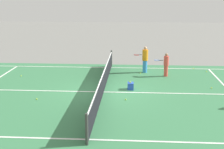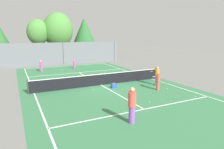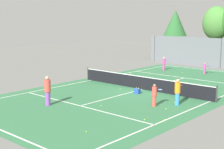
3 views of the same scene
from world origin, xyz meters
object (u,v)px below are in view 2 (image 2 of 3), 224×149
(tennis_ball_2, at_px, (105,64))
(tennis_ball_8, at_px, (149,102))
(player_3, at_px, (74,64))
(player_4, at_px, (157,76))
(tennis_ball_9, at_px, (34,79))
(tennis_ball_0, at_px, (151,85))
(tennis_ball_3, at_px, (62,70))
(tennis_ball_7, at_px, (105,72))
(player_0, at_px, (41,66))
(tennis_ball_5, at_px, (41,75))
(tennis_ball_1, at_px, (93,90))
(tennis_ball_12, at_px, (168,88))
(player_2, at_px, (158,81))
(ball_crate, at_px, (114,86))
(tennis_ball_4, at_px, (196,97))
(tennis_ball_10, at_px, (196,93))
(player_1, at_px, (132,105))
(tennis_ball_11, at_px, (75,79))

(tennis_ball_2, distance_m, tennis_ball_8, 17.16)
(player_3, relative_size, tennis_ball_2, 16.84)
(player_4, relative_size, tennis_ball_9, 24.92)
(tennis_ball_0, bearing_deg, player_4, -38.85)
(tennis_ball_3, bearing_deg, player_3, 28.36)
(player_4, height_order, tennis_ball_7, player_4)
(player_0, xyz_separation_m, tennis_ball_5, (-0.29, -2.11, -0.68))
(player_3, relative_size, tennis_ball_1, 16.84)
(tennis_ball_0, relative_size, tennis_ball_8, 1.00)
(tennis_ball_1, bearing_deg, tennis_ball_5, 110.08)
(tennis_ball_0, relative_size, tennis_ball_12, 1.00)
(player_2, height_order, ball_crate, player_2)
(tennis_ball_7, relative_size, tennis_ball_8, 1.00)
(player_0, relative_size, ball_crate, 3.22)
(player_4, relative_size, tennis_ball_2, 24.92)
(player_4, height_order, tennis_ball_8, player_4)
(player_0, height_order, player_2, player_2)
(tennis_ball_4, distance_m, tennis_ball_8, 3.72)
(player_0, distance_m, tennis_ball_5, 2.24)
(player_4, distance_m, tennis_ball_12, 1.58)
(tennis_ball_4, xyz_separation_m, tennis_ball_7, (-1.84, 11.31, 0.00))
(tennis_ball_2, height_order, tennis_ball_10, same)
(player_4, xyz_separation_m, ball_crate, (-3.77, 0.84, -0.67))
(tennis_ball_2, height_order, tennis_ball_3, same)
(tennis_ball_1, bearing_deg, player_3, 81.58)
(player_1, distance_m, player_4, 8.06)
(tennis_ball_5, bearing_deg, tennis_ball_2, 23.63)
(tennis_ball_3, xyz_separation_m, tennis_ball_11, (0.08, -5.57, 0.00))
(tennis_ball_2, distance_m, tennis_ball_7, 6.34)
(player_4, xyz_separation_m, tennis_ball_0, (-0.34, 0.28, -0.82))
(tennis_ball_0, height_order, tennis_ball_4, same)
(tennis_ball_1, bearing_deg, tennis_ball_8, -63.65)
(tennis_ball_5, relative_size, tennis_ball_10, 1.00)
(tennis_ball_3, bearing_deg, tennis_ball_0, -62.42)
(tennis_ball_7, height_order, tennis_ball_9, same)
(tennis_ball_9, distance_m, tennis_ball_10, 14.77)
(tennis_ball_4, height_order, tennis_ball_7, same)
(player_1, height_order, tennis_ball_0, player_1)
(tennis_ball_9, distance_m, tennis_ball_12, 12.66)
(player_4, distance_m, tennis_ball_0, 0.93)
(player_1, xyz_separation_m, player_4, (5.96, 5.42, -0.10))
(tennis_ball_2, bearing_deg, player_2, -98.04)
(tennis_ball_4, height_order, tennis_ball_11, same)
(tennis_ball_7, bearing_deg, tennis_ball_8, -99.67)
(ball_crate, xyz_separation_m, tennis_ball_10, (4.94, -4.07, -0.15))
(tennis_ball_11, bearing_deg, player_3, 74.71)
(player_0, relative_size, player_2, 0.98)
(ball_crate, height_order, tennis_ball_3, ball_crate)
(player_4, xyz_separation_m, tennis_ball_2, (1.15, 13.18, -0.82))
(tennis_ball_12, bearing_deg, tennis_ball_2, 85.62)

